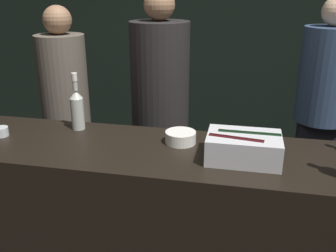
# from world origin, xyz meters

# --- Properties ---
(wall_back_chalkboard) EXTENTS (6.40, 0.06, 2.80)m
(wall_back_chalkboard) POSITION_xyz_m (0.00, 2.49, 1.40)
(wall_back_chalkboard) COLOR black
(wall_back_chalkboard) RESTS_ON ground_plane
(bar_counter) EXTENTS (2.43, 0.61, 0.99)m
(bar_counter) POSITION_xyz_m (0.00, 0.31, 0.49)
(bar_counter) COLOR black
(bar_counter) RESTS_ON ground_plane
(ice_bin_with_bottles) EXTENTS (0.35, 0.25, 0.13)m
(ice_bin_with_bottles) POSITION_xyz_m (0.38, 0.27, 1.06)
(ice_bin_with_bottles) COLOR silver
(ice_bin_with_bottles) RESTS_ON bar_counter
(bowl_white) EXTENTS (0.16, 0.16, 0.06)m
(bowl_white) POSITION_xyz_m (0.05, 0.41, 1.02)
(bowl_white) COLOR silver
(bowl_white) RESTS_ON bar_counter
(candle_votive) EXTENTS (0.08, 0.08, 0.05)m
(candle_votive) POSITION_xyz_m (-0.95, 0.30, 1.01)
(candle_votive) COLOR silver
(candle_votive) RESTS_ON bar_counter
(white_wine_bottle) EXTENTS (0.08, 0.08, 0.33)m
(white_wine_bottle) POSITION_xyz_m (-0.57, 0.50, 1.12)
(white_wine_bottle) COLOR #B2B7AD
(white_wine_bottle) RESTS_ON bar_counter
(person_in_hoodie) EXTENTS (0.42, 0.42, 1.76)m
(person_in_hoodie) POSITION_xyz_m (-0.22, 1.12, 0.98)
(person_in_hoodie) COLOR black
(person_in_hoodie) RESTS_ON ground_plane
(person_blond_tee) EXTENTS (0.37, 0.37, 1.65)m
(person_blond_tee) POSITION_xyz_m (-1.00, 1.18, 0.91)
(person_blond_tee) COLOR black
(person_blond_tee) RESTS_ON ground_plane
(person_grey_polo) EXTENTS (0.41, 0.41, 1.71)m
(person_grey_polo) POSITION_xyz_m (0.97, 1.56, 0.94)
(person_grey_polo) COLOR black
(person_grey_polo) RESTS_ON ground_plane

